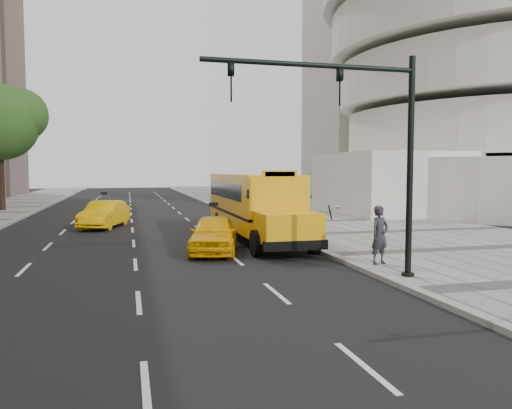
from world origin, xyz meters
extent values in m
plane|color=black|center=(0.00, 0.00, 0.00)|extent=(140.00, 140.00, 0.00)
cube|color=gray|center=(12.00, 0.00, 0.07)|extent=(12.00, 140.00, 0.15)
cube|color=gray|center=(6.00, 0.00, 0.07)|extent=(0.30, 140.00, 0.15)
cylinder|color=white|center=(30.00, 14.00, 2.00)|extent=(32.00, 32.00, 4.00)
cylinder|color=white|center=(30.00, 14.00, 6.10)|extent=(26.00, 26.00, 3.60)
cylinder|color=white|center=(30.00, 14.00, 10.30)|extent=(27.60, 27.60, 3.60)
cylinder|color=white|center=(30.00, 14.00, 14.50)|extent=(29.20, 29.20, 3.60)
cube|color=#BCB4A4|center=(28.00, 34.00, 17.50)|extent=(14.00, 12.00, 35.00)
cube|color=white|center=(17.00, 10.00, 2.20)|extent=(8.00, 10.00, 4.40)
cylinder|color=black|center=(-10.50, 19.34, 3.03)|extent=(0.44, 0.44, 6.06)
sphere|color=#244818|center=(-10.50, 19.34, 6.82)|extent=(5.77, 5.77, 5.77)
sphere|color=#244818|center=(-9.06, 19.64, 7.42)|extent=(4.04, 4.04, 4.04)
cube|color=#FFB50F|center=(4.50, 0.67, 1.77)|extent=(2.50, 9.00, 2.45)
cube|color=#FFB50F|center=(4.50, -4.83, 1.10)|extent=(2.20, 2.00, 1.10)
cube|color=black|center=(4.50, -5.71, 0.55)|extent=(2.38, 0.25, 0.35)
cube|color=black|center=(4.50, 0.67, 1.25)|extent=(2.52, 9.00, 0.12)
cube|color=black|center=(4.50, -3.77, 2.25)|extent=(2.05, 0.10, 0.90)
cube|color=black|center=(4.50, 1.17, 2.25)|extent=(2.52, 7.50, 0.70)
cube|color=#FFB50F|center=(4.50, -3.78, 3.05)|extent=(1.40, 0.12, 0.28)
ellipsoid|color=silver|center=(6.02, -6.23, 1.90)|extent=(0.32, 0.32, 0.14)
cylinder|color=black|center=(5.78, -6.01, 1.70)|extent=(0.36, 0.47, 0.58)
cylinder|color=black|center=(3.37, -4.53, 0.50)|extent=(0.30, 1.00, 1.00)
cylinder|color=black|center=(5.63, -4.53, 0.50)|extent=(0.30, 1.00, 1.00)
cylinder|color=black|center=(3.37, 0.67, 0.50)|extent=(0.30, 1.00, 1.00)
cylinder|color=black|center=(5.63, 0.67, 0.50)|extent=(0.30, 1.00, 1.00)
cylinder|color=black|center=(3.37, 3.17, 0.50)|extent=(0.30, 1.00, 1.00)
cylinder|color=black|center=(5.63, 3.17, 0.50)|extent=(0.30, 1.00, 1.00)
imported|color=#FFB705|center=(2.00, -3.21, 0.73)|extent=(2.67, 4.57, 1.46)
imported|color=#FFB705|center=(-2.49, 6.52, 0.74)|extent=(2.79, 4.75, 1.48)
imported|color=#2B292F|center=(6.69, -7.72, 1.10)|extent=(0.81, 0.66, 1.91)
cylinder|color=black|center=(6.60, -9.57, 3.20)|extent=(0.18, 0.18, 6.40)
cylinder|color=black|center=(6.60, -9.57, 0.12)|extent=(0.36, 0.36, 0.25)
cylinder|color=black|center=(3.60, -9.57, 6.00)|extent=(6.00, 0.14, 0.14)
imported|color=black|center=(4.40, -9.57, 5.45)|extent=(0.16, 0.20, 1.00)
imported|color=black|center=(1.40, -9.57, 5.45)|extent=(0.16, 0.20, 1.00)
camera|label=1|loc=(-1.21, -22.26, 3.22)|focal=35.00mm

